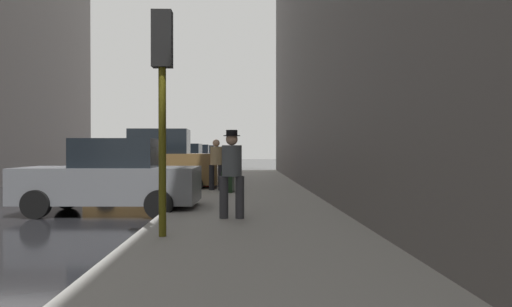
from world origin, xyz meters
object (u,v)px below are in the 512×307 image
(parked_red_hatchback, at_px, (190,160))
(parked_dark_green_sedan, at_px, (200,158))
(parked_gray_coupe, at_px, (112,178))
(parked_silver_sedan, at_px, (206,157))
(rolling_suitcase, at_px, (228,182))
(pedestrian_in_tan_coat, at_px, (216,162))
(fire_hydrant, at_px, (206,177))
(parked_blue_sedan, at_px, (178,163))
(pedestrian_with_beanie, at_px, (232,169))
(traffic_light, at_px, (162,73))
(parked_bronze_suv, at_px, (156,163))

(parked_red_hatchback, bearing_deg, parked_dark_green_sedan, 90.00)
(parked_gray_coupe, xyz_separation_m, parked_dark_green_sedan, (0.00, 25.42, 0.00))
(parked_red_hatchback, height_order, parked_silver_sedan, same)
(rolling_suitcase, bearing_deg, parked_silver_sedan, 95.58)
(parked_silver_sedan, xyz_separation_m, pedestrian_in_tan_coat, (2.26, -26.58, 0.26))
(fire_hydrant, bearing_deg, parked_silver_sedan, 94.12)
(parked_blue_sedan, distance_m, parked_dark_green_sedan, 12.99)
(parked_gray_coupe, relative_size, parked_silver_sedan, 1.01)
(parked_red_hatchback, height_order, rolling_suitcase, parked_red_hatchback)
(parked_silver_sedan, xyz_separation_m, rolling_suitcase, (2.67, -27.36, -0.36))
(parked_red_hatchback, relative_size, parked_silver_sedan, 1.00)
(pedestrian_in_tan_coat, bearing_deg, fire_hydrant, 106.73)
(pedestrian_in_tan_coat, bearing_deg, pedestrian_with_beanie, -84.43)
(pedestrian_with_beanie, distance_m, rolling_suitcase, 6.05)
(parked_gray_coupe, height_order, pedestrian_with_beanie, pedestrian_with_beanie)
(parked_blue_sedan, xyz_separation_m, parked_dark_green_sedan, (0.00, 12.99, 0.00))
(traffic_light, distance_m, rolling_suitcase, 8.37)
(parked_bronze_suv, bearing_deg, pedestrian_in_tan_coat, -30.70)
(parked_bronze_suv, height_order, parked_dark_green_sedan, parked_bronze_suv)
(parked_dark_green_sedan, relative_size, pedestrian_in_tan_coat, 2.48)
(pedestrian_with_beanie, height_order, rolling_suitcase, pedestrian_with_beanie)
(parked_silver_sedan, relative_size, pedestrian_with_beanie, 2.38)
(parked_red_hatchback, bearing_deg, parked_silver_sedan, 90.00)
(parked_bronze_suv, xyz_separation_m, pedestrian_in_tan_coat, (2.26, -1.34, 0.07))
(pedestrian_with_beanie, xyz_separation_m, rolling_suitcase, (-0.25, 6.01, -0.65))
(parked_blue_sedan, xyz_separation_m, pedestrian_with_beanie, (2.92, -14.46, 0.29))
(pedestrian_in_tan_coat, height_order, pedestrian_with_beanie, pedestrian_with_beanie)
(parked_blue_sedan, relative_size, traffic_light, 1.18)
(parked_gray_coupe, relative_size, parked_red_hatchback, 1.00)
(fire_hydrant, height_order, pedestrian_in_tan_coat, pedestrian_in_tan_coat)
(parked_dark_green_sedan, height_order, pedestrian_with_beanie, pedestrian_with_beanie)
(parked_red_hatchback, xyz_separation_m, parked_silver_sedan, (0.00, 13.04, 0.00))
(parked_silver_sedan, relative_size, rolling_suitcase, 4.07)
(parked_silver_sedan, height_order, pedestrian_with_beanie, pedestrian_with_beanie)
(parked_blue_sedan, xyz_separation_m, pedestrian_in_tan_coat, (2.26, -7.68, 0.26))
(pedestrian_in_tan_coat, xyz_separation_m, pedestrian_with_beanie, (0.66, -6.78, 0.03))
(parked_gray_coupe, bearing_deg, parked_silver_sedan, 90.00)
(parked_blue_sedan, height_order, pedestrian_in_tan_coat, pedestrian_in_tan_coat)
(parked_blue_sedan, bearing_deg, rolling_suitcase, -72.44)
(parked_blue_sedan, xyz_separation_m, fire_hydrant, (1.80, -6.16, -0.35))
(rolling_suitcase, bearing_deg, parked_bronze_suv, 141.62)
(parked_gray_coupe, bearing_deg, parked_bronze_suv, 90.00)
(parked_bronze_suv, bearing_deg, traffic_light, -79.63)
(parked_blue_sedan, relative_size, fire_hydrant, 6.06)
(parked_gray_coupe, height_order, traffic_light, traffic_light)
(pedestrian_with_beanie, bearing_deg, parked_blue_sedan, 101.42)
(parked_gray_coupe, xyz_separation_m, parked_bronze_suv, (-0.00, 6.11, 0.18))
(parked_blue_sedan, height_order, fire_hydrant, parked_blue_sedan)
(fire_hydrant, bearing_deg, parked_dark_green_sedan, 95.38)
(parked_blue_sedan, xyz_separation_m, traffic_light, (1.85, -16.46, 1.91))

